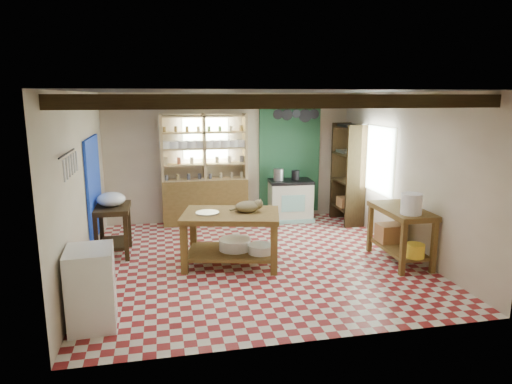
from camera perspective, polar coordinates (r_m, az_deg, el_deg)
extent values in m
cube|color=maroon|center=(7.28, -0.05, -8.56)|extent=(5.00, 5.00, 0.02)
cube|color=#404044|center=(6.82, -0.05, 12.45)|extent=(5.00, 5.00, 0.02)
cube|color=beige|center=(9.36, -3.22, 4.32)|extent=(5.00, 0.04, 2.60)
cube|color=beige|center=(4.57, 6.46, -3.87)|extent=(5.00, 0.04, 2.60)
cube|color=beige|center=(6.87, -20.90, 0.75)|extent=(0.04, 5.00, 2.60)
cube|color=beige|center=(7.83, 18.17, 2.24)|extent=(0.04, 5.00, 2.60)
cube|color=#332411|center=(6.82, -0.05, 11.44)|extent=(5.00, 3.80, 0.15)
cube|color=blue|center=(7.78, -19.60, 0.58)|extent=(0.04, 1.40, 1.60)
cube|color=#225534|center=(9.61, 4.22, 4.20)|extent=(1.30, 0.04, 2.30)
cube|color=silver|center=(9.23, -6.32, 6.66)|extent=(0.90, 0.02, 0.80)
cube|color=silver|center=(8.67, 14.81, 4.00)|extent=(0.02, 1.30, 1.20)
cube|color=black|center=(5.62, -22.47, 3.26)|extent=(0.06, 0.90, 0.28)
cube|color=black|center=(9.12, 5.05, 9.64)|extent=(0.86, 0.12, 0.36)
cube|color=tan|center=(9.13, -6.44, 2.80)|extent=(1.70, 0.34, 2.20)
cube|color=#332411|center=(9.37, 11.41, 2.25)|extent=(0.40, 0.86, 2.00)
cube|color=brown|center=(6.99, -3.11, -5.84)|extent=(1.62, 1.27, 0.81)
cube|color=beige|center=(9.43, 4.30, -1.04)|extent=(0.91, 0.64, 0.85)
cube|color=#332411|center=(7.74, -17.41, -4.61)|extent=(0.55, 0.80, 0.81)
cube|color=white|center=(5.49, -19.90, -11.17)|extent=(0.54, 0.63, 0.90)
cube|color=brown|center=(7.43, 17.56, -5.14)|extent=(0.61, 1.20, 0.85)
ellipsoid|color=#8C7C51|center=(6.89, -1.05, -1.83)|extent=(0.39, 0.31, 0.17)
cylinder|color=#A8A7AF|center=(6.86, -6.10, -2.60)|extent=(0.42, 0.42, 0.02)
cylinder|color=white|center=(7.07, -2.66, -6.54)|extent=(0.59, 0.59, 0.17)
cylinder|color=white|center=(6.91, 0.59, -7.11)|extent=(0.46, 0.46, 0.13)
cylinder|color=#A8A7AF|center=(9.28, 2.84, 2.20)|extent=(0.22, 0.22, 0.24)
cylinder|color=black|center=(9.35, 4.95, 2.12)|extent=(0.17, 0.17, 0.20)
ellipsoid|color=white|center=(7.62, -17.66, -0.87)|extent=(0.45, 0.45, 0.22)
cylinder|color=white|center=(6.97, 18.86, -1.41)|extent=(0.31, 0.31, 0.30)
cube|color=#B07847|center=(7.70, 16.47, -4.92)|extent=(0.42, 0.34, 0.29)
cylinder|color=yellow|center=(7.09, 19.25, -6.93)|extent=(0.28, 0.28, 0.20)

